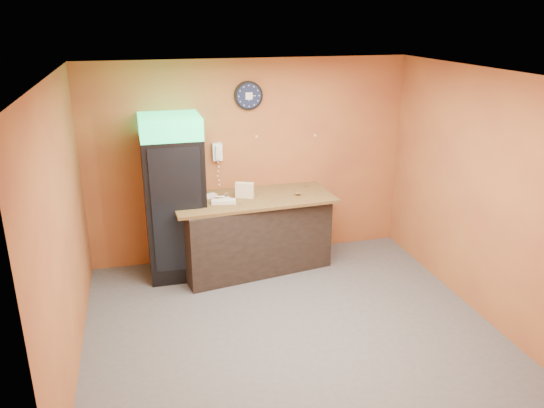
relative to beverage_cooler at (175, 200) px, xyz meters
name	(u,v)px	position (x,y,z in m)	size (l,w,h in m)	color
floor	(288,324)	(1.09, -1.60, -1.05)	(4.50, 4.50, 0.00)	#47474C
back_wall	(250,161)	(1.09, 0.40, 0.35)	(4.50, 0.02, 2.80)	#AE6B31
left_wall	(63,230)	(-1.16, -1.60, 0.35)	(0.02, 4.00, 2.80)	#AE6B31
right_wall	(477,193)	(3.34, -1.60, 0.35)	(0.02, 4.00, 2.80)	#AE6B31
ceiling	(291,74)	(1.09, -1.60, 1.75)	(4.50, 4.00, 0.02)	white
beverage_cooler	(175,200)	(0.00, 0.00, 0.00)	(0.76, 0.78, 2.16)	black
prep_counter	(253,233)	(1.03, -0.04, -0.56)	(1.99, 0.88, 0.99)	black
wall_clock	(249,96)	(1.08, 0.37, 1.26)	(0.39, 0.06, 0.39)	black
wall_phone	(217,152)	(0.63, 0.35, 0.52)	(0.13, 0.11, 0.24)	white
butcher_paper	(252,198)	(1.03, -0.04, -0.04)	(2.14, 0.99, 0.04)	brown
sub_roll_stack	(245,190)	(0.92, -0.06, 0.08)	(0.26, 0.17, 0.21)	beige
wrapped_sandwich_left	(222,201)	(0.59, -0.16, 0.00)	(0.26, 0.10, 0.04)	silver
wrapped_sandwich_mid	(224,202)	(0.61, -0.21, 0.00)	(0.31, 0.12, 0.04)	silver
wrapped_sandwich_right	(207,197)	(0.43, 0.05, 0.00)	(0.27, 0.11, 0.04)	silver
kitchen_tool	(227,195)	(0.69, 0.03, 0.01)	(0.06, 0.06, 0.06)	silver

